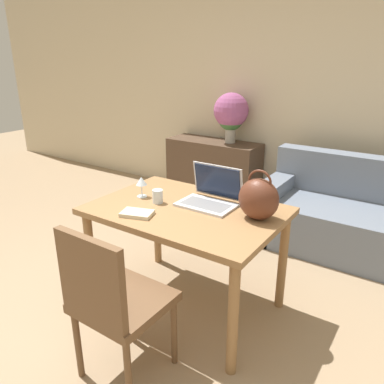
% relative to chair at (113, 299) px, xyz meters
% --- Properties ---
extents(ground_plane, '(14.00, 14.00, 0.00)m').
position_rel_chair_xyz_m(ground_plane, '(-0.18, 0.13, -0.52)').
color(ground_plane, '#997F60').
extents(wall_back, '(10.00, 0.06, 2.70)m').
position_rel_chair_xyz_m(wall_back, '(-0.18, 2.90, 0.83)').
color(wall_back, beige).
rests_on(wall_back, ground_plane).
extents(dining_table, '(1.22, 0.84, 0.75)m').
position_rel_chair_xyz_m(dining_table, '(-0.06, 0.74, 0.14)').
color(dining_table, olive).
rests_on(dining_table, ground_plane).
extents(chair, '(0.44, 0.44, 0.91)m').
position_rel_chair_xyz_m(chair, '(0.00, 0.00, 0.00)').
color(chair, brown).
rests_on(chair, ground_plane).
extents(couch, '(1.96, 0.82, 0.82)m').
position_rel_chair_xyz_m(couch, '(0.87, 2.26, -0.23)').
color(couch, slate).
rests_on(couch, ground_plane).
extents(sideboard, '(1.12, 0.40, 0.74)m').
position_rel_chair_xyz_m(sideboard, '(-0.98, 2.63, -0.15)').
color(sideboard, '#4C3828').
rests_on(sideboard, ground_plane).
extents(laptop, '(0.37, 0.29, 0.25)m').
position_rel_chair_xyz_m(laptop, '(0.03, 0.91, 0.30)').
color(laptop, silver).
rests_on(laptop, dining_table).
extents(drinking_glass, '(0.07, 0.07, 0.09)m').
position_rel_chair_xyz_m(drinking_glass, '(-0.27, 0.71, 0.28)').
color(drinking_glass, silver).
rests_on(drinking_glass, dining_table).
extents(wine_glass, '(0.08, 0.08, 0.15)m').
position_rel_chair_xyz_m(wine_glass, '(-0.43, 0.74, 0.34)').
color(wine_glass, silver).
rests_on(wine_glass, dining_table).
extents(handbag, '(0.25, 0.20, 0.31)m').
position_rel_chair_xyz_m(handbag, '(0.40, 0.84, 0.36)').
color(handbag, '#592D1E').
rests_on(handbag, dining_table).
extents(flower_vase, '(0.39, 0.39, 0.56)m').
position_rel_chair_xyz_m(flower_vase, '(-0.78, 2.66, 0.55)').
color(flower_vase, '#9E998E').
rests_on(flower_vase, sideboard).
extents(book, '(0.22, 0.18, 0.02)m').
position_rel_chair_xyz_m(book, '(-0.24, 0.47, 0.24)').
color(book, beige).
rests_on(book, dining_table).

